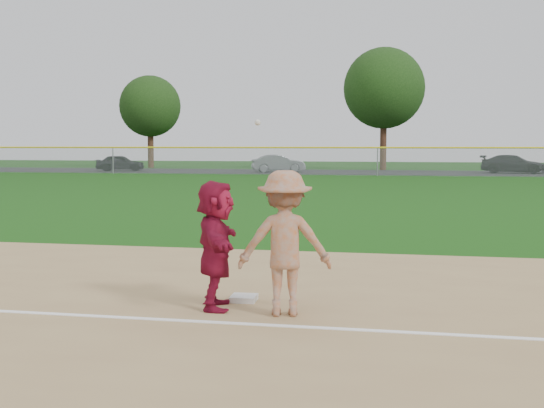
% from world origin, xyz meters
% --- Properties ---
extents(ground, '(160.00, 160.00, 0.00)m').
position_xyz_m(ground, '(0.00, 0.00, 0.00)').
color(ground, '#14460D').
rests_on(ground, ground).
extents(foul_line, '(60.00, 0.10, 0.01)m').
position_xyz_m(foul_line, '(0.00, -0.80, 0.03)').
color(foul_line, white).
rests_on(foul_line, infield_dirt).
extents(parking_asphalt, '(120.00, 10.00, 0.01)m').
position_xyz_m(parking_asphalt, '(0.00, 46.00, 0.01)').
color(parking_asphalt, black).
rests_on(parking_asphalt, ground).
extents(first_base, '(0.37, 0.37, 0.08)m').
position_xyz_m(first_base, '(-0.19, 0.41, 0.06)').
color(first_base, silver).
rests_on(first_base, infield_dirt).
extents(base_runner, '(0.86, 1.67, 1.72)m').
position_xyz_m(base_runner, '(-0.45, -0.07, 0.88)').
color(base_runner, maroon).
rests_on(base_runner, infield_dirt).
extents(car_left, '(4.25, 2.59, 1.35)m').
position_xyz_m(car_left, '(-21.51, 44.78, 0.69)').
color(car_left, black).
rests_on(car_left, parking_asphalt).
extents(car_mid, '(4.48, 2.80, 1.39)m').
position_xyz_m(car_mid, '(-8.08, 45.01, 0.71)').
color(car_mid, slate).
rests_on(car_mid, parking_asphalt).
extents(car_right, '(5.18, 3.00, 1.41)m').
position_xyz_m(car_right, '(10.09, 46.24, 0.72)').
color(car_right, black).
rests_on(car_right, parking_asphalt).
extents(first_base_play, '(1.31, 0.91, 2.51)m').
position_xyz_m(first_base_play, '(0.51, -0.22, 0.95)').
color(first_base_play, gray).
rests_on(first_base_play, infield_dirt).
extents(outfield_fence, '(110.00, 0.12, 110.00)m').
position_xyz_m(outfield_fence, '(0.00, 40.00, 1.96)').
color(outfield_fence, '#999EA0').
rests_on(outfield_fence, ground).
extents(tree_1, '(5.80, 5.80, 8.75)m').
position_xyz_m(tree_1, '(-22.00, 53.00, 5.83)').
color(tree_1, '#3D2316').
rests_on(tree_1, ground).
extents(tree_2, '(7.00, 7.00, 10.58)m').
position_xyz_m(tree_2, '(0.00, 51.50, 7.06)').
color(tree_2, '#3C2216').
rests_on(tree_2, ground).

